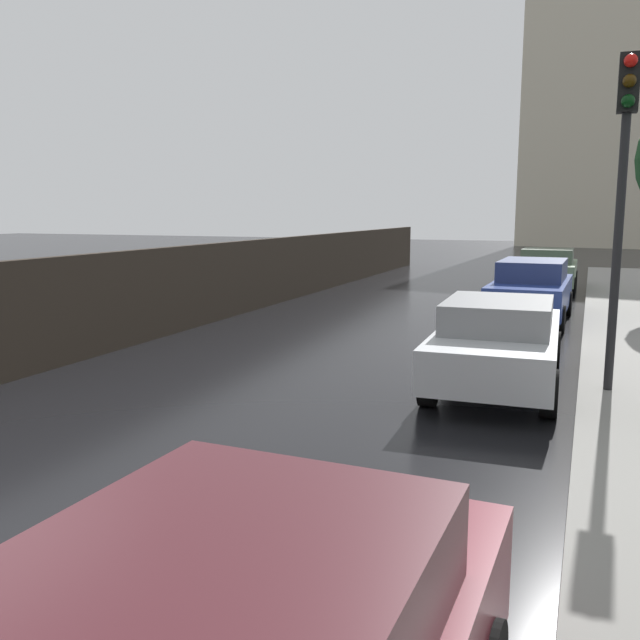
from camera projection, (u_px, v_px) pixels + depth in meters
name	position (u px, v px, depth m)	size (l,w,h in m)	color
car_green_near_kerb	(547.00, 269.00, 22.25)	(1.86, 3.83, 1.41)	slate
car_silver_far_ahead	(498.00, 341.00, 10.14)	(1.89, 4.47, 1.34)	#B2B5BA
car_blue_behind_camera	(531.00, 290.00, 16.11)	(1.80, 4.28, 1.47)	navy
traffic_light	(623.00, 163.00, 9.01)	(0.26, 0.39, 4.52)	black
distant_tower	(598.00, 81.00, 50.43)	(10.35, 9.63, 24.49)	beige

